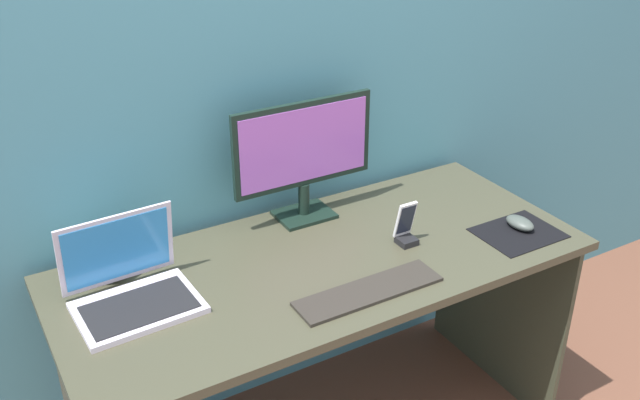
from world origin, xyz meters
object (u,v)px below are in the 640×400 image
at_px(laptop, 131,288).
at_px(keyboard_external, 369,291).
at_px(monitor, 304,154).
at_px(phone_in_dock, 406,229).
at_px(mouse, 520,223).
at_px(fishbowl, 104,253).

xyz_separation_m(laptop, keyboard_external, (0.57, -0.28, -0.04)).
relative_size(monitor, laptop, 1.47).
relative_size(monitor, phone_in_dock, 3.44).
xyz_separation_m(mouse, phone_in_dock, (-0.36, 0.11, 0.03)).
bearing_deg(mouse, monitor, 138.67).
bearing_deg(fishbowl, keyboard_external, -37.28).
bearing_deg(laptop, monitor, 16.81).
relative_size(keyboard_external, phone_in_dock, 3.07).
bearing_deg(laptop, mouse, -10.78).
bearing_deg(laptop, fishbowl, 97.26).
xyz_separation_m(monitor, laptop, (-0.62, -0.19, -0.17)).
distance_m(mouse, phone_in_dock, 0.38).
xyz_separation_m(fishbowl, mouse, (1.19, -0.39, -0.05)).
height_order(monitor, keyboard_external, monitor).
bearing_deg(keyboard_external, fishbowl, 142.67).
bearing_deg(fishbowl, mouse, -18.25).
bearing_deg(phone_in_dock, fishbowl, 161.20).
bearing_deg(fishbowl, laptop, -82.74).
distance_m(monitor, keyboard_external, 0.52).
height_order(laptop, phone_in_dock, laptop).
bearing_deg(keyboard_external, phone_in_dock, 34.21).
bearing_deg(monitor, laptop, -163.19).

